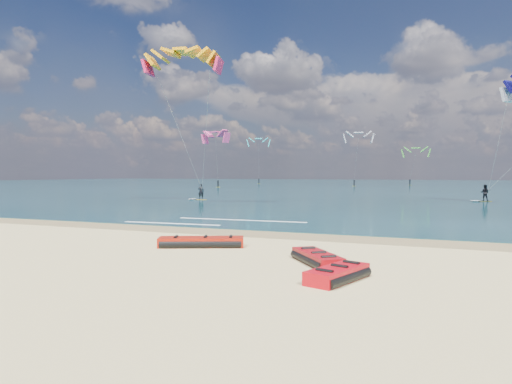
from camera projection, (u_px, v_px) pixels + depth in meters
ground at (336, 196)px, 56.81m from camera, size 320.00×320.00×0.00m
wet_sand_strip at (178, 230)px, 22.54m from camera, size 320.00×2.40×0.01m
sea at (389, 185)px, 116.09m from camera, size 320.00×200.00×0.04m
packed_kite_left at (201, 247)px, 17.25m from camera, size 3.60×2.45×0.43m
packed_kite_mid at (317, 264)px, 14.02m from camera, size 2.48×2.76×0.41m
packed_kite_right at (337, 281)px, 11.76m from camera, size 1.80×2.54×0.41m
kitesurfer_main at (192, 123)px, 43.72m from camera, size 8.40×9.29×14.92m
shoreline_foam at (213, 221)px, 26.07m from camera, size 9.75×3.64×0.01m
distant_kites at (382, 162)px, 96.84m from camera, size 77.54×38.70×12.31m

